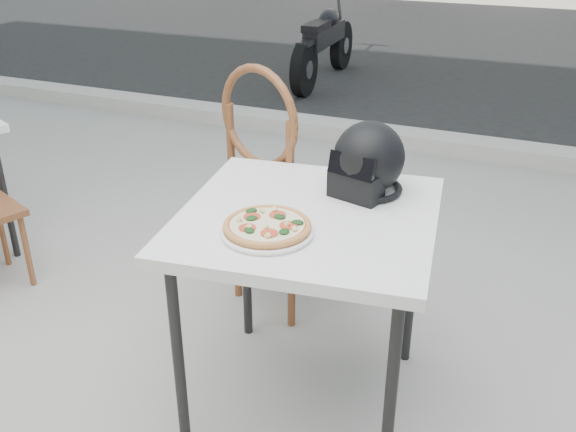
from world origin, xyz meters
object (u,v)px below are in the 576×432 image
at_px(cafe_table_main, 308,232).
at_px(helmet, 367,162).
at_px(motorcycle, 325,45).
at_px(plate, 267,231).
at_px(pizza, 267,226).
at_px(cafe_chair_main, 277,178).

distance_m(cafe_table_main, helmet, 0.33).
bearing_deg(helmet, motorcycle, 126.14).
relative_size(cafe_table_main, helmet, 2.99).
xyz_separation_m(cafe_table_main, motorcycle, (-1.58, 4.63, -0.35)).
xyz_separation_m(cafe_table_main, plate, (-0.06, -0.19, 0.08)).
distance_m(cafe_table_main, plate, 0.22).
bearing_deg(plate, pizza, 73.15).
height_order(plate, helmet, helmet).
relative_size(plate, helmet, 1.21).
bearing_deg(pizza, cafe_table_main, 71.12).
bearing_deg(helmet, cafe_chair_main, 160.62).
bearing_deg(plate, helmet, 65.80).
height_order(cafe_table_main, cafe_chair_main, cafe_chair_main).
bearing_deg(cafe_table_main, motorcycle, 108.84).
height_order(cafe_table_main, motorcycle, motorcycle).
height_order(helmet, cafe_chair_main, cafe_chair_main).
relative_size(pizza, cafe_chair_main, 0.24).
xyz_separation_m(helmet, motorcycle, (-1.71, 4.38, -0.54)).
height_order(plate, cafe_chair_main, cafe_chair_main).
relative_size(plate, cafe_chair_main, 0.33).
height_order(cafe_table_main, helmet, helmet).
xyz_separation_m(plate, pizza, (0.00, 0.00, 0.02)).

